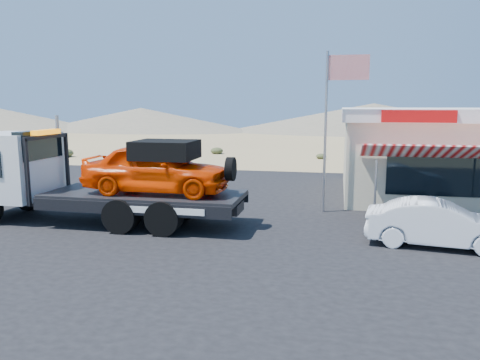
{
  "coord_description": "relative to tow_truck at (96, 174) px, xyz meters",
  "views": [
    {
      "loc": [
        5.22,
        -13.29,
        4.12
      ],
      "look_at": [
        1.89,
        2.39,
        1.5
      ],
      "focal_mm": 35.0,
      "sensor_mm": 36.0,
      "label": 1
    }
  ],
  "objects": [
    {
      "name": "jerky_store",
      "position": [
        13.49,
        7.64,
        0.27
      ],
      "size": [
        10.4,
        9.97,
        3.9
      ],
      "color": "beige",
      "rests_on": "asphalt_lot"
    },
    {
      "name": "distant_hills",
      "position": [
        -6.78,
        53.8,
        0.16
      ],
      "size": [
        126.0,
        48.0,
        4.2
      ],
      "color": "#726B59",
      "rests_on": "ground"
    },
    {
      "name": "white_sedan",
      "position": [
        11.1,
        -0.6,
        -1.03
      ],
      "size": [
        4.21,
        1.91,
        1.34
      ],
      "primitive_type": "imported",
      "rotation": [
        0.0,
        0.0,
        1.45
      ],
      "color": "white",
      "rests_on": "asphalt_lot"
    },
    {
      "name": "ground",
      "position": [
        2.99,
        -1.34,
        -1.72
      ],
      "size": [
        120.0,
        120.0,
        0.0
      ],
      "primitive_type": "plane",
      "color": "#9C8359",
      "rests_on": "ground"
    },
    {
      "name": "tow_truck",
      "position": [
        0.0,
        0.0,
        0.0
      ],
      "size": [
        9.59,
        2.84,
        3.2
      ],
      "color": "black",
      "rests_on": "asphalt_lot"
    },
    {
      "name": "flagpole",
      "position": [
        7.92,
        3.16,
        2.04
      ],
      "size": [
        1.55,
        0.1,
        6.0
      ],
      "color": "#99999E",
      "rests_on": "asphalt_lot"
    },
    {
      "name": "asphalt_lot",
      "position": [
        4.99,
        1.66,
        -1.71
      ],
      "size": [
        32.0,
        24.0,
        0.02
      ],
      "primitive_type": "cube",
      "color": "black",
      "rests_on": "ground"
    }
  ]
}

